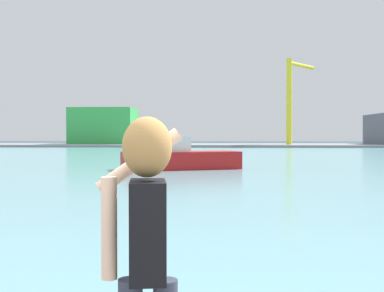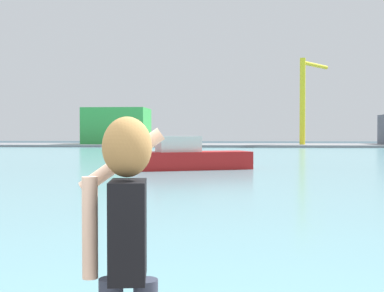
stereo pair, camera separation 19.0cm
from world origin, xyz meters
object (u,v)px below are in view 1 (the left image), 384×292
Objects in this scene: person_photographer at (146,236)px; port_crane at (292,93)px; warehouse_left at (104,126)px; boat_moored at (179,157)px.

port_crane is at bearing -17.07° from person_photographer.
person_photographer is 0.15× the size of warehouse_left.
port_crane is at bearing -5.14° from warehouse_left.
warehouse_left reaches higher than boat_moored.
person_photographer is at bearing -76.60° from warehouse_left.
boat_moored is 65.74m from warehouse_left.
port_crane reaches higher than person_photographer.
warehouse_left is at bearing 86.24° from boat_moored.
warehouse_left is (-21.88, 91.87, 2.15)m from person_photographer.
boat_moored is (-2.21, 29.22, -0.93)m from person_photographer.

